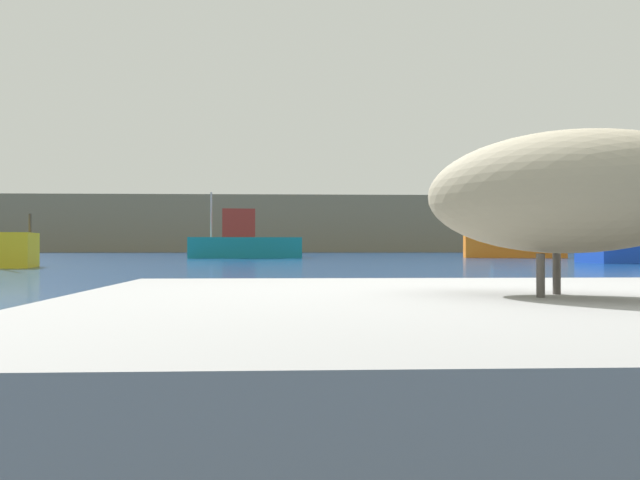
% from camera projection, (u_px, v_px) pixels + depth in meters
% --- Properties ---
extents(ground_plane, '(260.00, 260.00, 0.00)m').
position_uv_depth(ground_plane, '(515.00, 426.00, 2.91)').
color(ground_plane, navy).
extents(hillside_backdrop, '(140.00, 15.82, 6.62)m').
position_uv_depth(hillside_backdrop, '(299.00, 225.00, 81.44)').
color(hillside_backdrop, '#7F755B').
rests_on(hillside_backdrop, ground).
extents(pier_dock, '(3.68, 2.69, 0.63)m').
position_uv_depth(pier_dock, '(564.00, 383.00, 2.35)').
color(pier_dock, gray).
rests_on(pier_dock, ground).
extents(pelican, '(1.26, 1.12, 0.95)m').
position_uv_depth(pelican, '(567.00, 189.00, 2.35)').
color(pelican, gray).
rests_on(pelican, pier_dock).
extents(fishing_boat_orange, '(6.49, 2.72, 5.63)m').
position_uv_depth(fishing_boat_orange, '(513.00, 242.00, 41.68)').
color(fishing_boat_orange, orange).
rests_on(fishing_boat_orange, ground).
extents(fishing_boat_teal, '(7.28, 2.60, 4.18)m').
position_uv_depth(fishing_boat_teal, '(243.00, 241.00, 41.18)').
color(fishing_boat_teal, teal).
rests_on(fishing_boat_teal, ground).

